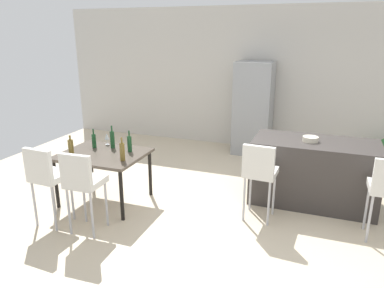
{
  "coord_description": "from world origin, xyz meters",
  "views": [
    {
      "loc": [
        0.77,
        -4.45,
        2.36
      ],
      "look_at": [
        -0.93,
        0.14,
        0.85
      ],
      "focal_mm": 33.65,
      "sensor_mm": 36.0,
      "label": 1
    }
  ],
  "objects_px": {
    "wine_bottle_middle": "(94,141)",
    "wine_bottle_corner": "(112,139)",
    "dining_chair_near": "(46,174)",
    "dining_table": "(103,158)",
    "wine_bottle_near": "(130,144)",
    "wine_bottle_inner": "(71,147)",
    "fruit_bowl": "(310,139)",
    "dining_chair_far": "(82,180)",
    "kitchen_island": "(313,172)",
    "refrigerator": "(253,108)",
    "bar_chair_left": "(260,170)",
    "wine_glass_left": "(107,137)",
    "wine_bottle_far": "(122,152)"
  },
  "relations": [
    {
      "from": "wine_bottle_middle",
      "to": "wine_bottle_corner",
      "type": "height_order",
      "value": "wine_bottle_corner"
    },
    {
      "from": "dining_chair_near",
      "to": "wine_bottle_middle",
      "type": "relative_size",
      "value": 3.68
    },
    {
      "from": "dining_table",
      "to": "wine_bottle_near",
      "type": "relative_size",
      "value": 3.78
    },
    {
      "from": "wine_bottle_inner",
      "to": "wine_bottle_near",
      "type": "xyz_separation_m",
      "value": [
        0.7,
        0.4,
        0.01
      ]
    },
    {
      "from": "wine_bottle_middle",
      "to": "fruit_bowl",
      "type": "bearing_deg",
      "value": 15.09
    },
    {
      "from": "dining_chair_far",
      "to": "wine_bottle_middle",
      "type": "distance_m",
      "value": 1.15
    },
    {
      "from": "dining_chair_far",
      "to": "wine_bottle_near",
      "type": "distance_m",
      "value": 1.04
    },
    {
      "from": "wine_bottle_corner",
      "to": "wine_bottle_near",
      "type": "relative_size",
      "value": 1.09
    },
    {
      "from": "dining_table",
      "to": "fruit_bowl",
      "type": "distance_m",
      "value": 2.92
    },
    {
      "from": "wine_bottle_inner",
      "to": "kitchen_island",
      "type": "bearing_deg",
      "value": 21.03
    },
    {
      "from": "dining_chair_near",
      "to": "fruit_bowl",
      "type": "bearing_deg",
      "value": 31.2
    },
    {
      "from": "refrigerator",
      "to": "wine_bottle_corner",
      "type": "bearing_deg",
      "value": -119.21
    },
    {
      "from": "bar_chair_left",
      "to": "wine_bottle_near",
      "type": "relative_size",
      "value": 3.41
    },
    {
      "from": "wine_bottle_middle",
      "to": "fruit_bowl",
      "type": "height_order",
      "value": "wine_bottle_middle"
    },
    {
      "from": "kitchen_island",
      "to": "wine_bottle_middle",
      "type": "xyz_separation_m",
      "value": [
        -3.08,
        -0.85,
        0.39
      ]
    },
    {
      "from": "dining_chair_near",
      "to": "refrigerator",
      "type": "distance_m",
      "value": 4.26
    },
    {
      "from": "refrigerator",
      "to": "dining_chair_far",
      "type": "bearing_deg",
      "value": -108.3
    },
    {
      "from": "wine_bottle_middle",
      "to": "refrigerator",
      "type": "relative_size",
      "value": 0.15
    },
    {
      "from": "dining_chair_near",
      "to": "fruit_bowl",
      "type": "distance_m",
      "value": 3.52
    },
    {
      "from": "kitchen_island",
      "to": "refrigerator",
      "type": "xyz_separation_m",
      "value": [
        -1.28,
        1.99,
        0.46
      ]
    },
    {
      "from": "dining_table",
      "to": "wine_glass_left",
      "type": "distance_m",
      "value": 0.46
    },
    {
      "from": "dining_table",
      "to": "wine_bottle_inner",
      "type": "bearing_deg",
      "value": -151.94
    },
    {
      "from": "kitchen_island",
      "to": "wine_bottle_middle",
      "type": "height_order",
      "value": "wine_bottle_middle"
    },
    {
      "from": "dining_chair_near",
      "to": "wine_bottle_middle",
      "type": "height_order",
      "value": "dining_chair_near"
    },
    {
      "from": "bar_chair_left",
      "to": "refrigerator",
      "type": "distance_m",
      "value": 2.88
    },
    {
      "from": "kitchen_island",
      "to": "refrigerator",
      "type": "height_order",
      "value": "refrigerator"
    },
    {
      "from": "dining_table",
      "to": "wine_bottle_inner",
      "type": "xyz_separation_m",
      "value": [
        -0.38,
        -0.2,
        0.18
      ]
    },
    {
      "from": "wine_bottle_middle",
      "to": "refrigerator",
      "type": "distance_m",
      "value": 3.36
    },
    {
      "from": "dining_table",
      "to": "wine_bottle_near",
      "type": "height_order",
      "value": "wine_bottle_near"
    },
    {
      "from": "dining_chair_far",
      "to": "bar_chair_left",
      "type": "bearing_deg",
      "value": 28.78
    },
    {
      "from": "dining_chair_near",
      "to": "wine_bottle_far",
      "type": "xyz_separation_m",
      "value": [
        0.69,
        0.66,
        0.17
      ]
    },
    {
      "from": "bar_chair_left",
      "to": "wine_bottle_corner",
      "type": "xyz_separation_m",
      "value": [
        -2.18,
        0.04,
        0.17
      ]
    },
    {
      "from": "wine_bottle_inner",
      "to": "dining_chair_far",
      "type": "bearing_deg",
      "value": -44.45
    },
    {
      "from": "fruit_bowl",
      "to": "wine_bottle_near",
      "type": "bearing_deg",
      "value": -161.83
    },
    {
      "from": "wine_bottle_middle",
      "to": "wine_glass_left",
      "type": "bearing_deg",
      "value": 65.22
    },
    {
      "from": "wine_bottle_near",
      "to": "wine_glass_left",
      "type": "bearing_deg",
      "value": 159.85
    },
    {
      "from": "dining_chair_far",
      "to": "wine_bottle_inner",
      "type": "xyz_separation_m",
      "value": [
        -0.64,
        0.63,
        0.15
      ]
    },
    {
      "from": "dining_chair_far",
      "to": "refrigerator",
      "type": "distance_m",
      "value": 4.06
    },
    {
      "from": "wine_bottle_corner",
      "to": "refrigerator",
      "type": "bearing_deg",
      "value": 60.79
    },
    {
      "from": "wine_bottle_inner",
      "to": "dining_table",
      "type": "bearing_deg",
      "value": 28.06
    },
    {
      "from": "dining_chair_near",
      "to": "wine_glass_left",
      "type": "height_order",
      "value": "dining_chair_near"
    },
    {
      "from": "dining_chair_near",
      "to": "wine_bottle_corner",
      "type": "distance_m",
      "value": 1.14
    },
    {
      "from": "dining_chair_near",
      "to": "dining_chair_far",
      "type": "distance_m",
      "value": 0.53
    },
    {
      "from": "dining_table",
      "to": "bar_chair_left",
      "type": "bearing_deg",
      "value": 5.78
    },
    {
      "from": "wine_bottle_far",
      "to": "fruit_bowl",
      "type": "distance_m",
      "value": 2.58
    },
    {
      "from": "wine_bottle_middle",
      "to": "wine_glass_left",
      "type": "height_order",
      "value": "wine_bottle_middle"
    },
    {
      "from": "wine_bottle_far",
      "to": "wine_bottle_inner",
      "type": "distance_m",
      "value": 0.8
    },
    {
      "from": "bar_chair_left",
      "to": "fruit_bowl",
      "type": "distance_m",
      "value": 0.98
    },
    {
      "from": "wine_bottle_middle",
      "to": "wine_bottle_inner",
      "type": "distance_m",
      "value": 0.4
    },
    {
      "from": "refrigerator",
      "to": "wine_glass_left",
      "type": "bearing_deg",
      "value": -122.89
    }
  ]
}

